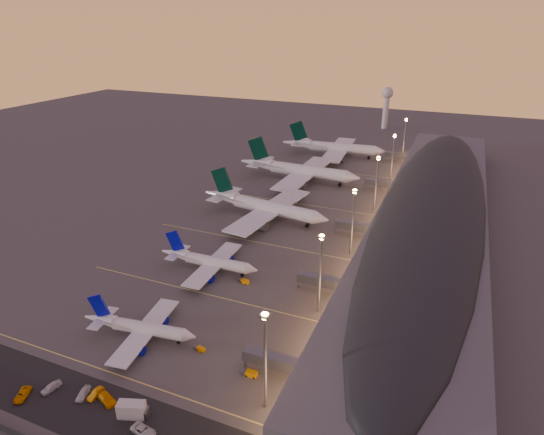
{
  "coord_description": "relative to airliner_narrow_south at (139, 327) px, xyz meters",
  "views": [
    {
      "loc": [
        67.34,
        -110.97,
        81.22
      ],
      "look_at": [
        2.0,
        45.0,
        7.0
      ],
      "focal_mm": 30.0,
      "sensor_mm": 36.0,
      "label": 1
    }
  ],
  "objects": [
    {
      "name": "ground",
      "position": [
        6.13,
        30.67,
        -3.12
      ],
      "size": [
        700.0,
        700.0,
        0.0
      ],
      "primitive_type": "plane",
      "color": "#43413E"
    },
    {
      "name": "service_van_a",
      "position": [
        -6.98,
        -24.39,
        -2.28
      ],
      "size": [
        2.91,
        5.22,
        1.68
      ],
      "primitive_type": "imported",
      "rotation": [
        0.0,
        0.0,
        -0.2
      ],
      "color": "silver",
      "rests_on": "ground"
    },
    {
      "name": "baggage_tug_b",
      "position": [
        18.23,
        1.51,
        -2.66
      ],
      "size": [
        3.52,
        1.88,
        1.0
      ],
      "rotation": [
        0.0,
        0.0,
        -0.17
      ],
      "color": "orange",
      "rests_on": "ground"
    },
    {
      "name": "service_van_f",
      "position": [
        7.67,
        -22.13,
        -2.26
      ],
      "size": [
        6.37,
        4.33,
        1.71
      ],
      "primitive_type": "imported",
      "rotation": [
        0.0,
        0.0,
        1.21
      ],
      "color": "orange",
      "rests_on": "ground"
    },
    {
      "name": "airliner_narrow_north",
      "position": [
        -0.88,
        39.48,
        0.32
      ],
      "size": [
        37.19,
        33.16,
        13.31
      ],
      "rotation": [
        0.0,
        0.0,
        0.03
      ],
      "color": "silver",
      "rests_on": "ground"
    },
    {
      "name": "service_van_e",
      "position": [
        21.12,
        -26.16,
        -2.3
      ],
      "size": [
        6.26,
        3.62,
        1.64
      ],
      "primitive_type": "imported",
      "rotation": [
        0.0,
        0.0,
        1.41
      ],
      "color": "silver",
      "rests_on": "ground"
    },
    {
      "name": "service_van_d",
      "position": [
        4.2,
        -21.86,
        -2.38
      ],
      "size": [
        1.62,
        4.49,
        1.47
      ],
      "primitive_type": "imported",
      "rotation": [
        0.0,
        0.0,
        -0.01
      ],
      "color": "orange",
      "rests_on": "ground"
    },
    {
      "name": "radar_tower",
      "position": [
        16.13,
        290.67,
        18.75
      ],
      "size": [
        9.0,
        9.0,
        32.5
      ],
      "color": "silver",
      "rests_on": "ground"
    },
    {
      "name": "airliner_narrow_south",
      "position": [
        0.0,
        0.0,
        0.0
      ],
      "size": [
        33.79,
        30.44,
        12.07
      ],
      "rotation": [
        0.0,
        0.0,
        0.14
      ],
      "color": "silver",
      "rests_on": "ground"
    },
    {
      "name": "baggage_tug_c",
      "position": [
        14.25,
        36.61,
        -2.58
      ],
      "size": [
        4.25,
        2.55,
        1.19
      ],
      "rotation": [
        0.0,
        0.0,
        -0.26
      ],
      "color": "orange",
      "rests_on": "ground"
    },
    {
      "name": "service_lane",
      "position": [
        6.13,
        -25.33,
        -3.11
      ],
      "size": [
        260.0,
        16.0,
        0.01
      ],
      "color": "black",
      "rests_on": "ground"
    },
    {
      "name": "catering_truck_a",
      "position": [
        16.22,
        -23.16,
        -1.35
      ],
      "size": [
        7.21,
        4.63,
        3.79
      ],
      "rotation": [
        0.0,
        0.0,
        0.33
      ],
      "color": "silver",
      "rests_on": "ground"
    },
    {
      "name": "baggage_tug_a",
      "position": [
        34.47,
        -1.77,
        -2.54
      ],
      "size": [
        4.28,
        2.0,
        1.26
      ],
      "rotation": [
        0.0,
        0.0,
        0.03
      ],
      "color": "orange",
      "rests_on": "ground"
    },
    {
      "name": "airliner_wide_far",
      "position": [
        -0.28,
        197.07,
        2.38
      ],
      "size": [
        66.73,
        60.91,
        21.35
      ],
      "rotation": [
        0.0,
        0.0,
        0.07
      ],
      "color": "silver",
      "rests_on": "ground"
    },
    {
      "name": "lane_markings",
      "position": [
        6.13,
        70.67,
        -3.11
      ],
      "size": [
        90.0,
        180.36,
        0.0
      ],
      "color": "#D8C659",
      "rests_on": "ground"
    },
    {
      "name": "airliner_wide_near",
      "position": [
        -1.86,
        89.36,
        2.07
      ],
      "size": [
        62.95,
        57.82,
        20.15
      ],
      "rotation": [
        0.0,
        0.0,
        -0.13
      ],
      "color": "silver",
      "rests_on": "ground"
    },
    {
      "name": "service_van_c",
      "position": [
        1.49,
        -22.98,
        -2.29
      ],
      "size": [
        3.18,
        5.2,
        1.65
      ],
      "primitive_type": "imported",
      "rotation": [
        0.0,
        0.0,
        0.27
      ],
      "color": "silver",
      "rests_on": "ground"
    },
    {
      "name": "service_van_b",
      "position": [
        -11.39,
        -28.7,
        -2.38
      ],
      "size": [
        4.3,
        5.82,
        1.47
      ],
      "primitive_type": "imported",
      "rotation": [
        0.0,
        0.0,
        0.4
      ],
      "color": "orange",
      "rests_on": "ground"
    },
    {
      "name": "light_masts",
      "position": [
        42.13,
        95.67,
        14.43
      ],
      "size": [
        2.2,
        217.2,
        25.9
      ],
      "color": "slate",
      "rests_on": "ground"
    },
    {
      "name": "terminal_building",
      "position": [
        67.96,
        103.14,
        5.66
      ],
      "size": [
        56.35,
        255.0,
        17.46
      ],
      "color": "#535358",
      "rests_on": "ground"
    },
    {
      "name": "airliner_wide_mid",
      "position": [
        -4.75,
        143.02,
        2.57
      ],
      "size": [
        69.0,
        62.78,
        22.1
      ],
      "rotation": [
        0.0,
        0.0,
        -0.04
      ],
      "color": "silver",
      "rests_on": "ground"
    }
  ]
}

